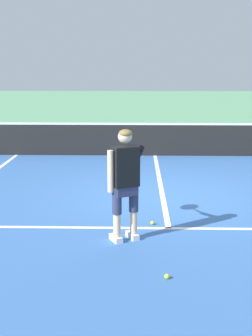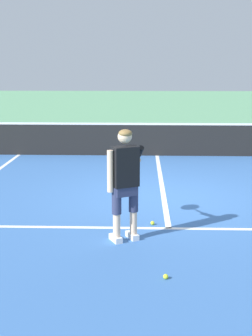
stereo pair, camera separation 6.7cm
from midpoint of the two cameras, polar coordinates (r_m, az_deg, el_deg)
name	(u,v)px [view 1 (the left image)]	position (r m, az deg, el deg)	size (l,w,h in m)	color
ground_plane	(163,197)	(9.73, 4.21, -3.45)	(80.00, 80.00, 0.00)	#609E70
court_inner_surface	(165,207)	(9.03, 4.43, -4.70)	(10.98, 10.83, 0.00)	#3866A8
line_service	(169,228)	(7.90, 4.87, -7.19)	(8.23, 0.10, 0.01)	white
line_centre_service	(160,181)	(10.97, 3.90, -1.62)	(0.10, 6.40, 0.01)	white
tennis_net	(155,139)	(14.01, 3.38, 3.49)	(11.96, 0.08, 1.07)	#333338
tennis_player	(125,177)	(7.09, -0.40, -1.12)	(0.55, 1.23, 1.71)	white
tennis_ball_near_feet	(167,276)	(6.14, 4.60, -12.81)	(0.07, 0.07, 0.07)	#CCE02D
tennis_ball_by_baseline	(152,223)	(8.04, 2.93, -6.58)	(0.07, 0.07, 0.07)	#CCE02D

